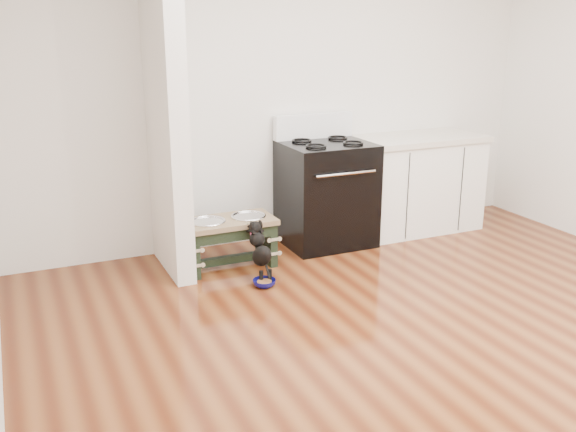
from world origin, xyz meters
The scene contains 8 objects.
ground centered at (0.00, 0.00, 0.00)m, with size 5.00×5.00×0.00m, color #4B1E0D.
room_shell centered at (0.00, 0.00, 1.62)m, with size 5.00×5.00×5.00m.
partition_wall centered at (-1.18, 2.10, 1.35)m, with size 0.15×0.80×2.70m, color silver.
oven_range centered at (0.25, 2.16, 0.48)m, with size 0.76×0.69×1.14m.
cabinet_run centered at (1.23, 2.18, 0.45)m, with size 1.24×0.64×0.91m.
dog_feeder centered at (-0.75, 1.94, 0.29)m, with size 0.74×0.40×0.42m.
puppy centered at (-0.61, 1.60, 0.25)m, with size 0.13×0.38×0.45m.
floor_bowl centered at (-0.64, 1.44, 0.03)m, with size 0.20×0.20×0.06m.
Camera 1 is at (-2.34, -2.76, 1.95)m, focal length 40.00 mm.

